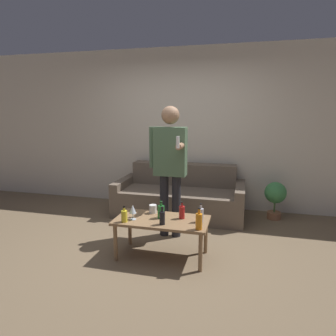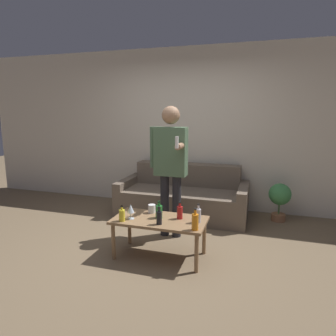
% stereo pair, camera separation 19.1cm
% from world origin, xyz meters
% --- Properties ---
extents(ground_plane, '(16.00, 16.00, 0.00)m').
position_xyz_m(ground_plane, '(0.00, 0.00, 0.00)').
color(ground_plane, '#756047').
extents(wall_back, '(8.00, 0.06, 2.70)m').
position_xyz_m(wall_back, '(0.00, 1.94, 1.35)').
color(wall_back, beige).
rests_on(wall_back, ground_plane).
extents(couch, '(2.02, 0.93, 0.79)m').
position_xyz_m(couch, '(0.08, 1.45, 0.29)').
color(couch, '#6B5B4C').
rests_on(couch, ground_plane).
extents(coffee_table, '(1.05, 0.53, 0.45)m').
position_xyz_m(coffee_table, '(0.19, -0.05, 0.40)').
color(coffee_table, '#8E6B47').
rests_on(coffee_table, ground_plane).
extents(bottle_orange, '(0.06, 0.06, 0.20)m').
position_xyz_m(bottle_orange, '(0.23, -0.20, 0.53)').
color(bottle_orange, black).
rests_on(bottle_orange, coffee_table).
extents(bottle_green, '(0.08, 0.08, 0.20)m').
position_xyz_m(bottle_green, '(0.17, -0.02, 0.53)').
color(bottle_green, '#23752D').
rests_on(bottle_green, coffee_table).
extents(bottle_dark, '(0.07, 0.07, 0.23)m').
position_xyz_m(bottle_dark, '(0.64, -0.24, 0.55)').
color(bottle_dark, orange).
rests_on(bottle_dark, coffee_table).
extents(bottle_yellow, '(0.07, 0.07, 0.20)m').
position_xyz_m(bottle_yellow, '(0.40, 0.03, 0.53)').
color(bottle_yellow, '#B21E1E').
rests_on(bottle_yellow, coffee_table).
extents(bottle_red, '(0.07, 0.07, 0.18)m').
position_xyz_m(bottle_red, '(-0.19, -0.23, 0.52)').
color(bottle_red, yellow).
rests_on(bottle_red, coffee_table).
extents(bottle_clear, '(0.06, 0.06, 0.21)m').
position_xyz_m(bottle_clear, '(0.62, -0.03, 0.54)').
color(bottle_clear, silver).
rests_on(bottle_clear, coffee_table).
extents(wine_glass_near, '(0.08, 0.08, 0.17)m').
position_xyz_m(wine_glass_near, '(-0.13, -0.14, 0.57)').
color(wine_glass_near, silver).
rests_on(wine_glass_near, coffee_table).
extents(cup_on_table, '(0.09, 0.09, 0.10)m').
position_xyz_m(cup_on_table, '(0.03, 0.12, 0.51)').
color(cup_on_table, white).
rests_on(cup_on_table, coffee_table).
extents(person_standing_front, '(0.49, 0.44, 1.72)m').
position_xyz_m(person_standing_front, '(0.13, 0.55, 1.02)').
color(person_standing_front, '#232328').
rests_on(person_standing_front, ground_plane).
extents(potted_plant, '(0.33, 0.33, 0.58)m').
position_xyz_m(potted_plant, '(1.55, 1.57, 0.38)').
color(potted_plant, '#936042').
rests_on(potted_plant, ground_plane).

